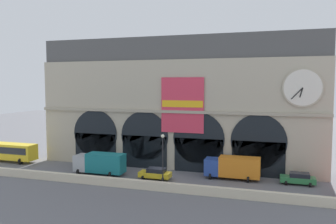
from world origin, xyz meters
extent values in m
plane|color=slate|center=(0.00, 0.00, 0.00)|extent=(200.00, 200.00, 0.00)
cube|color=beige|center=(0.00, -5.11, 0.55)|extent=(90.00, 0.70, 1.09)
cube|color=#B2A891|center=(0.00, 7.18, 8.39)|extent=(44.58, 4.37, 16.77)
cube|color=#4C4C4C|center=(0.00, 7.48, 18.59)|extent=(44.58, 3.77, 3.62)
cube|color=black|center=(-12.86, 4.95, 2.54)|extent=(7.33, 0.20, 5.07)
cylinder|color=black|center=(-12.86, 4.95, 5.07)|extent=(7.72, 0.20, 7.72)
cube|color=black|center=(-4.29, 4.95, 2.54)|extent=(7.33, 0.20, 5.07)
cylinder|color=black|center=(-4.29, 4.95, 5.07)|extent=(7.72, 0.20, 7.72)
cube|color=black|center=(4.29, 4.95, 2.54)|extent=(7.33, 0.20, 5.07)
cylinder|color=black|center=(4.29, 4.95, 5.07)|extent=(7.72, 0.20, 7.72)
cube|color=black|center=(12.86, 4.95, 2.54)|extent=(7.33, 0.20, 5.07)
cylinder|color=black|center=(12.86, 4.95, 5.07)|extent=(7.72, 0.20, 7.72)
cylinder|color=#B2A891|center=(18.41, 4.85, 12.62)|extent=(5.24, 0.25, 5.24)
cylinder|color=silver|center=(18.41, 4.73, 12.62)|extent=(4.85, 0.06, 4.85)
cube|color=black|center=(18.25, 4.67, 11.97)|extent=(0.48, 0.04, 1.33)
cube|color=black|center=(17.72, 4.65, 11.86)|extent=(1.47, 0.04, 1.61)
cube|color=#D8334C|center=(1.82, 4.83, 9.98)|extent=(6.51, 0.12, 8.24)
cube|color=yellow|center=(1.82, 4.75, 10.18)|extent=(6.25, 0.04, 1.00)
cube|color=#A49A85|center=(0.00, 4.85, 8.98)|extent=(44.58, 0.50, 0.44)
cube|color=gold|center=(-28.42, 2.33, 1.80)|extent=(11.00, 2.50, 2.60)
cube|color=black|center=(-28.42, 1.06, 2.15)|extent=(10.12, 0.04, 1.10)
cylinder|color=black|center=(-24.57, 1.21, 0.50)|extent=(0.28, 1.00, 1.00)
cylinder|color=black|center=(-24.57, 3.46, 0.50)|extent=(0.28, 1.00, 1.00)
cube|color=#ADB2B7|center=(-11.92, -0.51, 1.57)|extent=(2.00, 2.30, 2.30)
cube|color=#19727A|center=(-8.17, -0.51, 1.77)|extent=(5.50, 2.30, 2.70)
cylinder|color=black|center=(-12.02, -1.54, 0.42)|extent=(0.28, 0.84, 0.84)
cylinder|color=black|center=(-12.02, 0.53, 0.42)|extent=(0.28, 0.84, 0.84)
cylinder|color=black|center=(-6.92, -1.54, 0.42)|extent=(0.28, 0.84, 0.84)
cylinder|color=black|center=(-6.92, 0.53, 0.42)|extent=(0.28, 0.84, 0.84)
cube|color=gold|center=(-0.67, -0.42, 0.65)|extent=(4.40, 1.80, 0.70)
cube|color=black|center=(-0.45, -0.42, 1.27)|extent=(2.46, 1.62, 0.55)
cylinder|color=black|center=(-2.12, -1.23, 0.30)|extent=(0.28, 0.60, 0.60)
cylinder|color=black|center=(-2.12, 0.39, 0.30)|extent=(0.28, 0.60, 0.60)
cylinder|color=black|center=(0.79, -1.23, 0.30)|extent=(0.28, 0.60, 0.60)
cylinder|color=black|center=(0.79, 0.39, 0.30)|extent=(0.28, 0.60, 0.60)
cube|color=#28479E|center=(6.76, 2.76, 1.57)|extent=(2.00, 2.30, 2.30)
cube|color=orange|center=(10.51, 2.76, 1.77)|extent=(5.50, 2.30, 2.70)
cylinder|color=black|center=(6.66, 1.73, 0.42)|extent=(0.28, 0.84, 0.84)
cylinder|color=black|center=(6.66, 3.80, 0.42)|extent=(0.28, 0.84, 0.84)
cylinder|color=black|center=(11.76, 1.73, 0.42)|extent=(0.28, 0.84, 0.84)
cylinder|color=black|center=(11.76, 3.80, 0.42)|extent=(0.28, 0.84, 0.84)
cube|color=#2D7A42|center=(17.99, 2.77, 0.65)|extent=(4.40, 1.80, 0.70)
cube|color=black|center=(18.21, 2.77, 1.27)|extent=(2.46, 1.62, 0.55)
cylinder|color=black|center=(16.54, 1.96, 0.30)|extent=(0.28, 0.60, 0.60)
cylinder|color=black|center=(16.54, 3.58, 0.30)|extent=(0.28, 0.60, 0.60)
cylinder|color=black|center=(19.44, 1.96, 0.30)|extent=(0.28, 0.60, 0.60)
cylinder|color=black|center=(19.44, 3.58, 0.30)|extent=(0.28, 0.60, 0.60)
cylinder|color=black|center=(1.74, -4.31, 3.25)|extent=(0.16, 0.16, 6.50)
sphere|color=#F2EDCC|center=(1.74, -4.31, 6.68)|extent=(0.44, 0.44, 0.44)
camera|label=1|loc=(14.65, -43.71, 13.03)|focal=36.22mm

